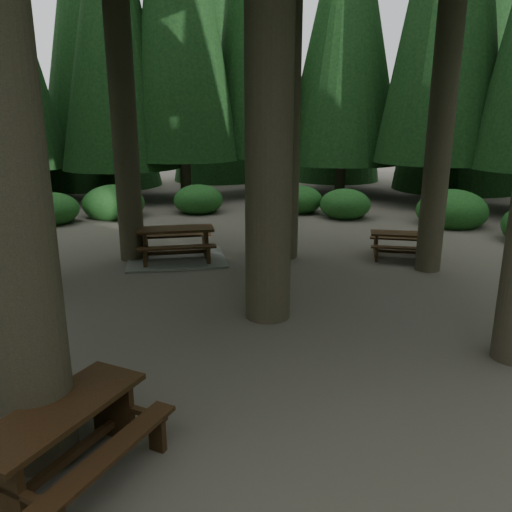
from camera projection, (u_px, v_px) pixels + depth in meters
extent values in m
plane|color=#4E483F|center=(229.00, 324.00, 9.11)|extent=(80.00, 80.00, 0.00)
cube|color=gray|center=(177.00, 259.00, 13.26)|extent=(2.71, 2.31, 0.05)
cube|color=#331F0F|center=(175.00, 229.00, 13.04)|extent=(2.04, 0.94, 0.07)
cube|color=#331F0F|center=(175.00, 236.00, 13.76)|extent=(2.00, 0.45, 0.06)
cube|color=#331F0F|center=(177.00, 248.00, 12.51)|extent=(2.00, 0.45, 0.06)
cube|color=#331F0F|center=(145.00, 246.00, 13.02)|extent=(0.14, 0.61, 0.79)
cube|color=#331F0F|center=(145.00, 244.00, 13.00)|extent=(0.23, 1.60, 0.07)
cube|color=#331F0F|center=(206.00, 244.00, 13.30)|extent=(0.14, 0.61, 0.79)
cube|color=#331F0F|center=(206.00, 241.00, 13.28)|extent=(0.23, 1.60, 0.07)
cube|color=#331F0F|center=(176.00, 252.00, 13.21)|extent=(1.65, 0.24, 0.09)
cube|color=#331F0F|center=(401.00, 234.00, 13.31)|extent=(1.67, 1.24, 0.05)
cube|color=#331F0F|center=(399.00, 239.00, 13.87)|extent=(1.50, 0.89, 0.04)
cube|color=#331F0F|center=(402.00, 248.00, 12.88)|extent=(1.50, 0.89, 0.04)
cube|color=#331F0F|center=(376.00, 245.00, 13.51)|extent=(0.28, 0.46, 0.63)
cube|color=#331F0F|center=(376.00, 243.00, 13.50)|extent=(0.63, 1.16, 0.05)
cube|color=#331F0F|center=(424.00, 247.00, 13.28)|extent=(0.28, 0.46, 0.63)
cube|color=#331F0F|center=(424.00, 245.00, 13.27)|extent=(0.63, 1.16, 0.05)
cube|color=#331F0F|center=(399.00, 252.00, 13.44)|extent=(1.20, 0.65, 0.07)
cube|color=#331F0F|center=(60.00, 410.00, 5.07)|extent=(1.77, 1.88, 0.06)
cube|color=#331F0F|center=(21.00, 421.00, 5.41)|extent=(1.42, 1.58, 0.05)
cube|color=#331F0F|center=(110.00, 453.00, 4.90)|extent=(1.42, 1.58, 0.05)
cube|color=#331F0F|center=(2.00, 491.00, 4.53)|extent=(0.48, 0.44, 0.75)
cube|color=#331F0F|center=(1.00, 485.00, 4.51)|extent=(1.19, 1.05, 0.06)
cube|color=#331F0F|center=(113.00, 408.00, 5.83)|extent=(0.48, 0.44, 0.75)
cube|color=#331F0F|center=(113.00, 403.00, 5.81)|extent=(1.19, 1.05, 0.06)
cube|color=#331F0F|center=(66.00, 459.00, 5.23)|extent=(1.09, 1.23, 0.08)
ellipsoid|color=#1D571D|center=(451.00, 214.00, 17.45)|extent=(2.42, 2.42, 1.49)
ellipsoid|color=#1D571D|center=(345.00, 207.00, 18.74)|extent=(1.90, 1.90, 1.17)
ellipsoid|color=#1D571D|center=(299.00, 202.00, 19.77)|extent=(1.84, 1.84, 1.13)
ellipsoid|color=#1D571D|center=(198.00, 202.00, 19.78)|extent=(1.95, 1.95, 1.20)
ellipsoid|color=#1D571D|center=(114.00, 206.00, 18.89)|extent=(2.31, 2.31, 1.42)
ellipsoid|color=#1D571D|center=(51.00, 212.00, 17.73)|extent=(1.93, 1.93, 1.19)
cone|color=black|center=(347.00, 13.00, 22.63)|extent=(5.73, 5.73, 13.48)
cone|color=black|center=(112.00, 12.00, 20.87)|extent=(5.17, 5.17, 12.91)
cone|color=black|center=(341.00, 8.00, 27.73)|extent=(5.26, 5.26, 19.02)
cone|color=black|center=(216.00, 36.00, 28.08)|extent=(5.34, 5.34, 16.14)
cone|color=black|center=(89.00, 21.00, 25.55)|extent=(6.57, 6.57, 16.86)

